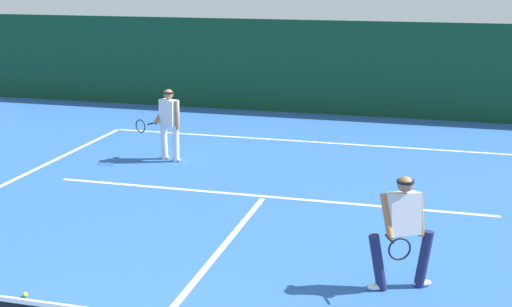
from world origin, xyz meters
The scene contains 7 objects.
court_line_baseline_far centered at (0.00, 10.93, 0.00)m, with size 10.23×0.10×0.01m, color white.
court_line_service centered at (0.00, 6.54, 0.00)m, with size 8.34×0.10×0.01m, color white.
court_line_centre centered at (0.00, 3.20, 0.00)m, with size 0.10×6.40×0.01m, color white.
player_near centered at (2.70, 3.28, 0.85)m, with size 0.87×0.97×1.55m.
player_far centered at (-2.65, 8.45, 0.87)m, with size 0.93×0.84×1.58m.
tennis_ball centered at (-1.95, 1.75, 0.03)m, with size 0.07×0.07×0.07m, color #D1E033.
back_fence_windscreen centered at (0.00, 14.40, 1.34)m, with size 22.34×0.12×2.68m, color #114026.
Camera 1 is at (3.09, -5.44, 4.12)m, focal length 49.21 mm.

